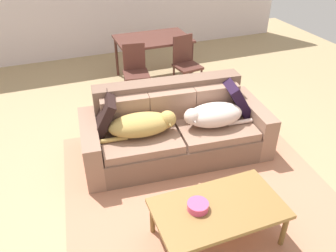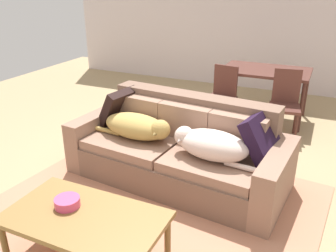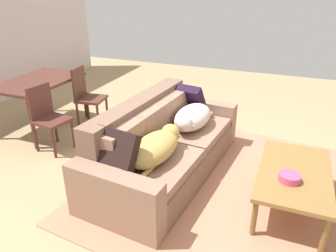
{
  "view_description": "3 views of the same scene",
  "coord_description": "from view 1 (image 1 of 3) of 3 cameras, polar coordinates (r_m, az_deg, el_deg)",
  "views": [
    {
      "loc": [
        -1.39,
        -3.17,
        2.71
      ],
      "look_at": [
        -0.22,
        -0.09,
        0.58
      ],
      "focal_mm": 36.5,
      "sensor_mm": 36.0,
      "label": 1
    },
    {
      "loc": [
        1.27,
        -2.98,
        2.04
      ],
      "look_at": [
        -0.14,
        0.11,
        0.62
      ],
      "focal_mm": 37.91,
      "sensor_mm": 36.0,
      "label": 2
    },
    {
      "loc": [
        -3.08,
        -1.12,
        2.12
      ],
      "look_at": [
        0.21,
        0.2,
        0.49
      ],
      "focal_mm": 34.15,
      "sensor_mm": 36.0,
      "label": 3
    }
  ],
  "objects": [
    {
      "name": "coffee_table",
      "position": [
        3.23,
        8.42,
        -13.73
      ],
      "size": [
        1.19,
        0.67,
        0.42
      ],
      "color": "olive",
      "rests_on": "ground"
    },
    {
      "name": "dining_chair_near_left",
      "position": [
        5.61,
        -5.45,
        9.43
      ],
      "size": [
        0.45,
        0.45,
        0.88
      ],
      "rotation": [
        0.0,
        0.0,
        -0.14
      ],
      "color": "#532C25",
      "rests_on": "ground"
    },
    {
      "name": "throw_pillow_by_right_arm",
      "position": [
        4.49,
        11.36,
        4.78
      ],
      "size": [
        0.42,
        0.51,
        0.45
      ],
      "primitive_type": "cube",
      "rotation": [
        0.0,
        -0.54,
        -0.19
      ],
      "color": "black",
      "rests_on": "couch"
    },
    {
      "name": "bowl_on_coffee_table",
      "position": [
        3.14,
        5.01,
        -13.17
      ],
      "size": [
        0.19,
        0.19,
        0.07
      ],
      "primitive_type": "cylinder",
      "color": "#EA4C7F",
      "rests_on": "coffee_table"
    },
    {
      "name": "ground_plane",
      "position": [
        4.39,
        2.26,
        -5.21
      ],
      "size": [
        10.0,
        10.0,
        0.0
      ],
      "primitive_type": "plane",
      "color": "tan"
    },
    {
      "name": "area_rug",
      "position": [
        4.01,
        4.71,
        -9.64
      ],
      "size": [
        3.17,
        2.9,
        0.01
      ],
      "primitive_type": "cube",
      "rotation": [
        0.0,
        0.0,
        -0.1
      ],
      "color": "tan",
      "rests_on": "ground"
    },
    {
      "name": "dining_table",
      "position": [
        6.18,
        -2.53,
        13.84
      ],
      "size": [
        1.28,
        0.84,
        0.77
      ],
      "color": "#532C25",
      "rests_on": "ground"
    },
    {
      "name": "dog_on_left_cushion",
      "position": [
        3.98,
        -4.12,
        0.29
      ],
      "size": [
        0.94,
        0.45,
        0.27
      ],
      "rotation": [
        0.0,
        0.0,
        -0.1
      ],
      "color": "tan",
      "rests_on": "couch"
    },
    {
      "name": "throw_pillow_by_left_arm",
      "position": [
        4.08,
        -10.66,
        1.88
      ],
      "size": [
        0.38,
        0.51,
        0.46
      ],
      "primitive_type": "cube",
      "rotation": [
        0.0,
        0.48,
        -0.18
      ],
      "color": "black",
      "rests_on": "couch"
    },
    {
      "name": "dining_chair_near_right",
      "position": [
        5.88,
        2.94,
        10.8
      ],
      "size": [
        0.45,
        0.45,
        0.92
      ],
      "rotation": [
        0.0,
        0.0,
        0.14
      ],
      "color": "#532C25",
      "rests_on": "ground"
    },
    {
      "name": "dog_on_right_cushion",
      "position": [
        4.17,
        7.47,
        1.82
      ],
      "size": [
        0.86,
        0.45,
        0.28
      ],
      "rotation": [
        0.0,
        0.0,
        -0.1
      ],
      "color": "beige",
      "rests_on": "couch"
    },
    {
      "name": "couch",
      "position": [
        4.33,
        1.03,
        -0.55
      ],
      "size": [
        2.37,
        1.2,
        0.87
      ],
      "rotation": [
        0.0,
        0.0,
        -0.1
      ],
      "color": "brown",
      "rests_on": "ground"
    }
  ]
}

